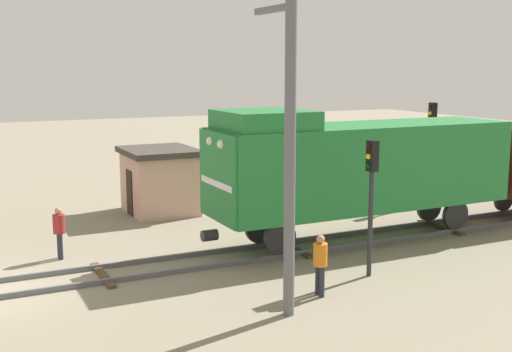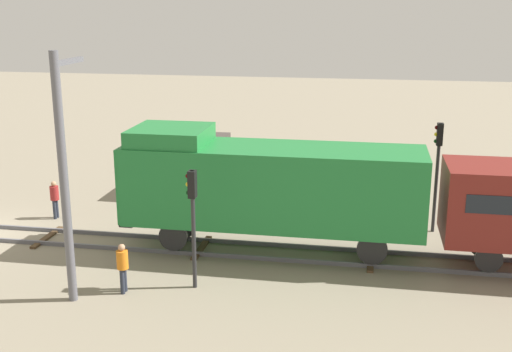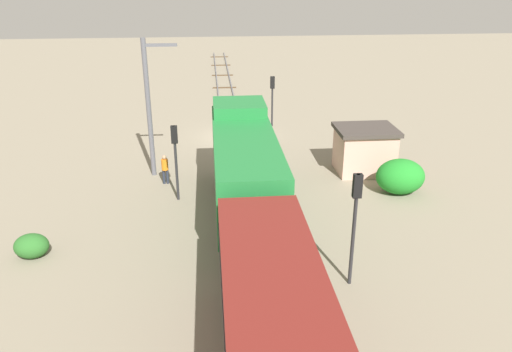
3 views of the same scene
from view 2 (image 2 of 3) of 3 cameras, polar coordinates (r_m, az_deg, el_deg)
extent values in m
cube|color=#4C3823|center=(27.45, -18.06, -5.19)|extent=(2.40, 0.24, 0.09)
cube|color=#4C3823|center=(25.14, -4.85, -6.36)|extent=(2.40, 0.24, 0.09)
cube|color=#4C3823|center=(24.37, 10.13, -7.28)|extent=(2.40, 0.24, 0.09)
cube|color=#1E7233|center=(23.73, 1.56, -0.83)|extent=(2.90, 11.00, 2.90)
cube|color=#1E7233|center=(24.18, -7.61, 3.61)|extent=(2.75, 2.80, 0.60)
cube|color=#1E7233|center=(25.13, -11.06, -0.20)|extent=(2.84, 0.10, 2.84)
cube|color=white|center=(25.19, -11.12, -0.63)|extent=(2.46, 0.06, 0.20)
sphere|color=white|center=(25.29, -10.93, 2.48)|extent=(0.28, 0.28, 0.28)
sphere|color=white|center=(24.47, -11.67, 2.01)|extent=(0.28, 0.28, 0.28)
cylinder|color=#262628|center=(25.78, -11.47, -4.13)|extent=(0.36, 0.50, 0.36)
cylinder|color=#262628|center=(25.79, -6.41, -4.26)|extent=(0.18, 1.10, 1.10)
cylinder|color=#262628|center=(24.50, -7.36, -5.36)|extent=(0.18, 1.10, 1.10)
cylinder|color=#262628|center=(24.80, 10.30, -5.23)|extent=(0.18, 1.10, 1.10)
cylinder|color=#262628|center=(23.45, 10.28, -6.45)|extent=(0.18, 1.10, 1.10)
cylinder|color=#262628|center=(25.19, 19.46, -5.73)|extent=(0.16, 0.96, 0.96)
cylinder|color=#262628|center=(23.87, 19.98, -6.95)|extent=(0.16, 0.96, 0.96)
cylinder|color=#262628|center=(21.20, -5.58, -4.83)|extent=(0.14, 0.14, 4.05)
cube|color=black|center=(20.72, -5.69, -0.74)|extent=(0.32, 0.24, 0.90)
sphere|color=#390606|center=(20.68, -6.08, 0.00)|extent=(0.16, 0.16, 0.16)
sphere|color=yellow|center=(20.76, -6.06, -0.74)|extent=(0.16, 0.16, 0.16)
sphere|color=black|center=(20.84, -6.04, -1.48)|extent=(0.16, 0.16, 0.16)
cylinder|color=#262628|center=(27.21, 15.74, -0.22)|extent=(0.14, 0.14, 4.59)
cube|color=black|center=(26.79, 16.03, 3.59)|extent=(0.32, 0.24, 0.90)
sphere|color=#390606|center=(26.73, 15.77, 4.17)|extent=(0.16, 0.16, 0.16)
sphere|color=yellow|center=(26.78, 15.73, 3.58)|extent=(0.16, 0.16, 0.16)
sphere|color=black|center=(26.84, 15.68, 3.00)|extent=(0.16, 0.16, 0.16)
cylinder|color=#262B38|center=(29.79, -17.29, -2.76)|extent=(0.15, 0.15, 0.85)
cylinder|color=#262B38|center=(29.62, -17.46, -2.87)|extent=(0.15, 0.15, 0.85)
cylinder|color=maroon|center=(29.49, -17.49, -1.46)|extent=(0.38, 0.38, 0.62)
sphere|color=tan|center=(29.38, -17.55, -0.66)|extent=(0.23, 0.23, 0.23)
cylinder|color=#262B38|center=(21.87, -11.60, -8.97)|extent=(0.15, 0.15, 0.85)
cylinder|color=#262B38|center=(21.70, -11.79, -9.18)|extent=(0.15, 0.15, 0.85)
cylinder|color=orange|center=(21.50, -11.80, -7.29)|extent=(0.38, 0.38, 0.62)
sphere|color=tan|center=(21.34, -11.86, -6.24)|extent=(0.23, 0.23, 0.23)
cylinder|color=#595960|center=(20.48, -16.70, -0.47)|extent=(0.28, 0.28, 7.92)
cube|color=#595960|center=(20.65, -16.34, 9.75)|extent=(1.80, 0.16, 0.16)
cube|color=#D19E8C|center=(32.24, -5.43, 0.76)|extent=(3.20, 2.60, 2.50)
cube|color=#3F3833|center=(31.92, -5.49, 3.14)|extent=(3.50, 2.90, 0.24)
cube|color=#2D2319|center=(32.68, -7.65, 0.35)|extent=(0.80, 0.06, 1.90)
ellipsoid|color=#1F8326|center=(32.61, 0.56, 0.46)|extent=(2.63, 2.15, 1.91)
camera|label=1|loc=(17.36, -63.92, -3.93)|focal=45.00mm
camera|label=3|loc=(28.19, 53.78, 13.38)|focal=35.00mm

